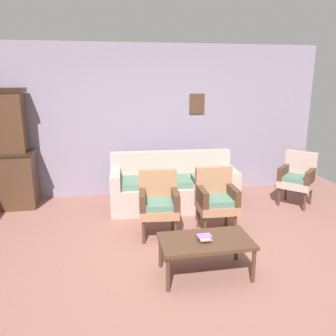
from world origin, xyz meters
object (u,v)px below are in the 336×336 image
at_px(side_cabinet, 1,180).
at_px(floral_couch, 173,188).
at_px(book_stack_on_table, 205,238).
at_px(wingback_chair_by_fireplace, 297,176).
at_px(coffee_table, 206,243).
at_px(armchair_row_middle, 216,197).
at_px(armchair_by_doorway, 158,201).
at_px(floor_vase_by_wall, 300,171).

distance_m(side_cabinet, floral_couch, 2.85).
bearing_deg(book_stack_on_table, floral_couch, 87.88).
distance_m(wingback_chair_by_fireplace, coffee_table, 2.83).
bearing_deg(side_cabinet, coffee_table, -43.29).
bearing_deg(side_cabinet, book_stack_on_table, -43.84).
bearing_deg(armchair_row_middle, book_stack_on_table, -113.83).
distance_m(armchair_by_doorway, coffee_table, 1.13).
distance_m(floral_couch, armchair_row_middle, 1.13).
bearing_deg(armchair_row_middle, wingback_chair_by_fireplace, 24.28).
bearing_deg(armchair_row_middle, armchair_by_doorway, 179.68).
height_order(side_cabinet, armchair_row_middle, side_cabinet).
bearing_deg(armchair_row_middle, floral_couch, 111.24).
bearing_deg(coffee_table, book_stack_on_table, -124.58).
distance_m(floral_couch, floor_vase_by_wall, 2.59).
bearing_deg(wingback_chair_by_fireplace, armchair_row_middle, -155.72).
bearing_deg(armchair_by_doorway, floral_couch, 68.48).
xyz_separation_m(floral_couch, wingback_chair_by_fireplace, (2.09, -0.28, 0.17)).
xyz_separation_m(armchair_row_middle, floor_vase_by_wall, (2.15, 1.43, -0.10)).
xyz_separation_m(floral_couch, armchair_by_doorway, (-0.41, -1.04, 0.17)).
bearing_deg(wingback_chair_by_fireplace, book_stack_on_table, -139.50).
xyz_separation_m(side_cabinet, book_stack_on_table, (2.73, -2.62, -0.01)).
distance_m(armchair_by_doorway, book_stack_on_table, 1.15).
height_order(armchair_by_doorway, armchair_row_middle, same).
xyz_separation_m(book_stack_on_table, floor_vase_by_wall, (2.64, 2.52, -0.06)).
distance_m(coffee_table, floor_vase_by_wall, 3.61).
relative_size(floral_couch, armchair_row_middle, 2.33).
height_order(side_cabinet, floral_couch, side_cabinet).
height_order(side_cabinet, coffee_table, side_cabinet).
bearing_deg(book_stack_on_table, armchair_by_doorway, 106.68).
distance_m(floral_couch, book_stack_on_table, 2.14).
height_order(armchair_row_middle, wingback_chair_by_fireplace, same).
xyz_separation_m(armchair_by_doorway, floor_vase_by_wall, (2.97, 1.42, -0.10)).
relative_size(side_cabinet, wingback_chair_by_fireplace, 1.28).
bearing_deg(armchair_by_doorway, side_cabinet, 147.61).
height_order(wingback_chair_by_fireplace, coffee_table, wingback_chair_by_fireplace).
xyz_separation_m(armchair_by_doorway, wingback_chair_by_fireplace, (2.50, 0.76, 0.00)).
bearing_deg(coffee_table, floral_couch, 88.41).
distance_m(side_cabinet, floor_vase_by_wall, 5.37).
height_order(side_cabinet, floor_vase_by_wall, side_cabinet).
bearing_deg(coffee_table, side_cabinet, 136.71).
distance_m(wingback_chair_by_fireplace, floor_vase_by_wall, 0.82).
bearing_deg(armchair_row_middle, side_cabinet, 154.58).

